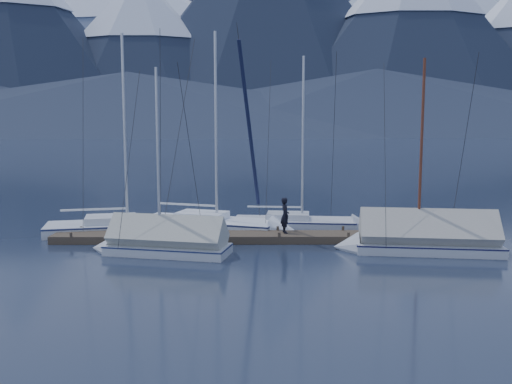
# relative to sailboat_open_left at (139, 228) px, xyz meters

# --- Properties ---
(ground) EXTENTS (1000.00, 1000.00, 0.00)m
(ground) POSITION_rel_sailboat_open_left_xyz_m (5.65, -4.14, -0.18)
(ground) COLOR black
(ground) RESTS_ON ground
(mountain_range) EXTENTS (877.00, 584.00, 150.50)m
(mountain_range) POSITION_rel_sailboat_open_left_xyz_m (9.78, 366.31, 58.47)
(mountain_range) COLOR #475675
(mountain_range) RESTS_ON ground
(dock) EXTENTS (18.00, 1.50, 0.54)m
(dock) POSITION_rel_sailboat_open_left_xyz_m (5.65, -2.14, -0.07)
(dock) COLOR #382D23
(dock) RESTS_ON ground
(mooring_posts) EXTENTS (15.12, 1.52, 0.35)m
(mooring_posts) POSITION_rel_sailboat_open_left_xyz_m (5.15, -2.14, 0.17)
(mooring_posts) COLOR #382D23
(mooring_posts) RESTS_ON ground
(sailboat_open_left) EXTENTS (8.06, 3.89, 10.28)m
(sailboat_open_left) POSITION_rel_sailboat_open_left_xyz_m (0.00, 0.00, 0.00)
(sailboat_open_left) COLOR silver
(sailboat_open_left) RESTS_ON ground
(sailboat_open_mid) EXTENTS (8.24, 4.58, 10.50)m
(sailboat_open_mid) POSITION_rel_sailboat_open_left_xyz_m (4.26, 0.28, 0.00)
(sailboat_open_mid) COLOR white
(sailboat_open_mid) RESTS_ON ground
(sailboat_open_right) EXTENTS (7.19, 3.01, 9.30)m
(sailboat_open_right) POSITION_rel_sailboat_open_left_xyz_m (8.47, 0.87, -0.02)
(sailboat_open_right) COLOR silver
(sailboat_open_right) RESTS_ON ground
(sailboat_covered_near) EXTENTS (6.83, 3.04, 8.61)m
(sailboat_covered_near) POSITION_rel_sailboat_open_left_xyz_m (12.11, -4.20, 0.25)
(sailboat_covered_near) COLOR silver
(sailboat_covered_near) RESTS_ON ground
(sailboat_covered_far) EXTENTS (6.01, 2.94, 8.09)m
(sailboat_covered_far) POSITION_rel_sailboat_open_left_xyz_m (1.67, -4.52, 0.21)
(sailboat_covered_far) COLOR silver
(sailboat_covered_far) RESTS_ON ground
(person) EXTENTS (0.49, 0.65, 1.59)m
(person) POSITION_rel_sailboat_open_left_xyz_m (6.95, -2.02, 0.96)
(person) COLOR black
(person) RESTS_ON dock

